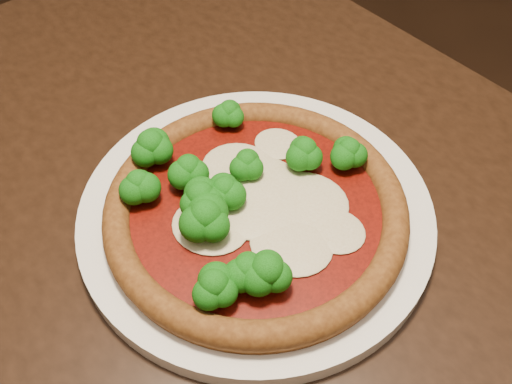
% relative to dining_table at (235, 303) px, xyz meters
% --- Properties ---
extents(dining_table, '(1.30, 1.15, 0.75)m').
position_rel_dining_table_xyz_m(dining_table, '(0.00, 0.00, 0.00)').
color(dining_table, black).
rests_on(dining_table, floor).
extents(plate, '(0.34, 0.34, 0.02)m').
position_rel_dining_table_xyz_m(plate, '(0.00, 0.04, 0.12)').
color(plate, white).
rests_on(plate, dining_table).
extents(pizza, '(0.28, 0.28, 0.06)m').
position_rel_dining_table_xyz_m(pizza, '(0.00, 0.03, 0.14)').
color(pizza, brown).
rests_on(pizza, plate).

